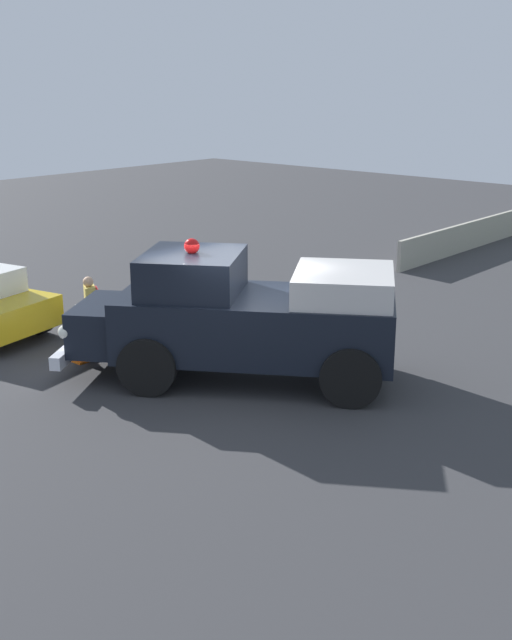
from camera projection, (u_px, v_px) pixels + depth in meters
name	position (u px, v px, depth m)	size (l,w,h in m)	color
ground_plane	(233.00, 380.00, 14.54)	(60.00, 60.00, 0.00)	#333335
vintage_fire_truck	(243.00, 316.00, 14.26)	(5.07, 6.17, 2.59)	black
lawn_chair_near_truck	(92.00, 308.00, 16.93)	(0.68, 0.67, 1.02)	#B7BABF
lawn_chair_by_car	(128.00, 327.00, 15.66)	(0.60, 0.59, 1.02)	#B7BABF
spectator_seated	(86.00, 304.00, 16.87)	(0.65, 0.59, 1.29)	#383842
traffic_cone	(81.00, 345.00, 15.46)	(0.40, 0.40, 0.64)	orange
background_fence	(501.00, 226.00, 27.18)	(13.15, 0.12, 0.90)	#A8A393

